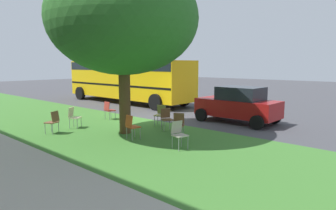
{
  "coord_description": "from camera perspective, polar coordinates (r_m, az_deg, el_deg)",
  "views": [
    {
      "loc": [
        -10.11,
        10.24,
        2.67
      ],
      "look_at": [
        -1.39,
        0.62,
        0.89
      ],
      "focal_mm": 32.05,
      "sensor_mm": 36.0,
      "label": 1
    }
  ],
  "objects": [
    {
      "name": "chair_3",
      "position": [
        11.03,
        1.99,
        -3.45
      ],
      "size": [
        0.57,
        0.57,
        0.88
      ],
      "color": "brown",
      "rests_on": "ground"
    },
    {
      "name": "chair_7",
      "position": [
        12.19,
        -0.33,
        -2.37
      ],
      "size": [
        0.57,
        0.56,
        0.88
      ],
      "color": "brown",
      "rests_on": "ground"
    },
    {
      "name": "school_bus",
      "position": [
        21.03,
        -7.77,
        5.25
      ],
      "size": [
        10.4,
        2.8,
        2.88
      ],
      "color": "yellow",
      "rests_on": "ground"
    },
    {
      "name": "chair_2",
      "position": [
        12.34,
        -21.02,
        -2.76
      ],
      "size": [
        0.56,
        0.55,
        0.88
      ],
      "color": "brown",
      "rests_on": "ground"
    },
    {
      "name": "chair_4",
      "position": [
        13.16,
        -17.53,
        -1.97
      ],
      "size": [
        0.58,
        0.57,
        0.88
      ],
      "color": "beige",
      "rests_on": "ground"
    },
    {
      "name": "chair_5",
      "position": [
        9.52,
        2.04,
        -5.27
      ],
      "size": [
        0.5,
        0.49,
        0.88
      ],
      "color": "#ADA393",
      "rests_on": "ground"
    },
    {
      "name": "parked_car",
      "position": [
        14.07,
        13.2,
        0.11
      ],
      "size": [
        3.7,
        1.92,
        1.65
      ],
      "color": "maroon",
      "rests_on": "ground"
    },
    {
      "name": "street_tree",
      "position": [
        11.69,
        -8.53,
        15.81
      ],
      "size": [
        5.61,
        5.61,
        6.4
      ],
      "color": "brown",
      "rests_on": "ground"
    },
    {
      "name": "chair_0",
      "position": [
        14.74,
        -11.21,
        -0.74
      ],
      "size": [
        0.43,
        0.43,
        0.88
      ],
      "color": "#B7332D",
      "rests_on": "ground"
    },
    {
      "name": "chair_6",
      "position": [
        13.15,
        -1.44,
        -1.61
      ],
      "size": [
        0.53,
        0.53,
        0.88
      ],
      "color": "olive",
      "rests_on": "ground"
    },
    {
      "name": "chair_1",
      "position": [
        10.75,
        -6.95,
        -3.79
      ],
      "size": [
        0.47,
        0.48,
        0.88
      ],
      "color": "#C64C1E",
      "rests_on": "ground"
    },
    {
      "name": "ground",
      "position": [
        14.63,
        -2.41,
        -2.72
      ],
      "size": [
        80.0,
        80.0,
        0.0
      ],
      "primitive_type": "plane",
      "color": "#424247"
    },
    {
      "name": "grass_verge",
      "position": [
        12.6,
        -12.72,
        -4.61
      ],
      "size": [
        48.0,
        6.0,
        0.01
      ],
      "primitive_type": "cube",
      "color": "#3D752D",
      "rests_on": "ground"
    }
  ]
}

